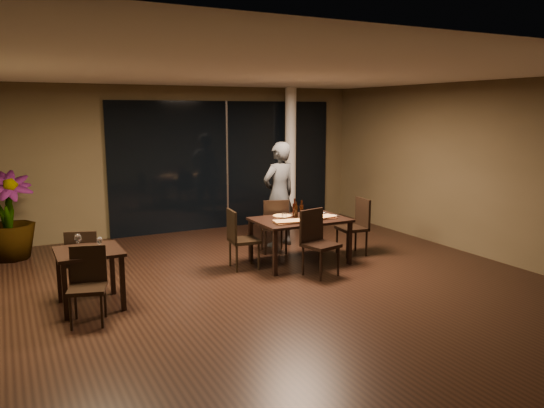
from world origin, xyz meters
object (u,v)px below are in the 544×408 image
Objects in this scene: chair_main_far at (275,223)px; potted_plant at (8,216)px; chair_main_near at (317,239)px; diner at (279,195)px; bottle_a at (296,210)px; bottle_b at (302,209)px; main_table at (300,223)px; chair_main_left at (239,236)px; side_table at (89,260)px; chair_main_right at (356,223)px; chair_side_near at (88,280)px; chair_side_far at (83,258)px; bottle_c at (294,208)px.

potted_plant is (-4.18, 1.72, 0.20)m from chair_main_far.
diner is (0.31, 1.82, 0.41)m from chair_main_near.
bottle_a is 0.10m from bottle_b.
chair_main_left is at bearing 171.85° from main_table.
potted_plant is (-4.49, 1.28, -0.22)m from diner.
main_table is 0.77× the size of diner.
side_table is 0.82× the size of chair_main_far.
chair_main_far is at bearing -113.19° from chair_main_right.
chair_main_near is 1.89m from diner.
chair_main_right is 1.09× the size of chair_side_near.
chair_main_far is at bearing 97.24° from main_table.
chair_main_far is at bearing 95.97° from bottle_a.
chair_side_far is 3.34× the size of bottle_a.
bottle_b reaches higher than chair_main_near.
chair_main_near is 0.81m from bottle_a.
main_table is 4.92m from potted_plant.
potted_plant is (-3.24, 2.29, 0.21)m from chair_main_left.
chair_main_far reaches higher than chair_side_near.
bottle_b is (3.52, 1.00, 0.39)m from chair_side_near.
chair_main_left is 1.06× the size of chair_side_near.
side_table is 0.79× the size of chair_main_near.
diner is at bearing -134.39° from chair_main_right.
bottle_a reaches higher than chair_main_near.
main_table is at bearing 178.07° from bottle_b.
side_table is 2.52× the size of bottle_c.
diner reaches higher than chair_main_left.
bottle_c reaches higher than side_table.
chair_main_far is 0.97× the size of chair_main_near.
chair_main_far is 0.50× the size of diner.
chair_main_near is 1.05× the size of chair_main_left.
chair_main_right reaches higher than side_table.
bottle_a is (-0.25, -1.08, -0.09)m from diner.
diner is 6.43× the size of bottle_b.
chair_side_near is (-3.40, -1.73, -0.04)m from chair_main_far.
main_table is 0.27m from bottle_c.
main_table is at bearing -82.82° from chair_main_right.
chair_main_right is (2.19, -0.13, 0.02)m from chair_main_left.
chair_main_right is at bearing 116.93° from diner.
chair_main_right is (1.24, 0.68, -0.01)m from chair_main_near.
chair_side_far is at bearing 101.03° from chair_side_near.
potted_plant is (-0.87, 2.94, 0.12)m from side_table.
chair_main_left is at bearing -158.54° from chair_side_far.
chair_side_far is at bearing -83.96° from chair_main_right.
chair_main_far is at bearing -52.29° from chair_main_left.
potted_plant is (-0.87, 2.40, 0.24)m from chair_side_far.
chair_main_far is 0.69m from diner.
bottle_a is at bearing -87.56° from chair_main_left.
main_table is at bearing -161.82° from chair_side_far.
chair_main_far is at bearing -22.32° from potted_plant.
main_table is at bearing -29.72° from potted_plant.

